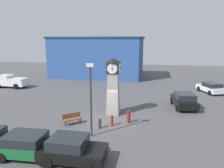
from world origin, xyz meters
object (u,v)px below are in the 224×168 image
at_px(bollard_near_tower, 129,116).
at_px(street_lamp_near_road, 91,94).
at_px(car_silver_hatch, 184,100).
at_px(car_by_building, 72,149).
at_px(bollard_mid_row, 112,120).
at_px(bollard_far_row, 100,123).
at_px(car_near_tower, 29,145).
at_px(bench, 72,118).
at_px(clock_tower, 113,86).
at_px(car_far_lot, 211,88).
at_px(pickup_truck, 11,81).

height_order(bollard_near_tower, street_lamp_near_road, street_lamp_near_road).
bearing_deg(bollard_near_tower, car_silver_hatch, 44.46).
height_order(car_by_building, car_silver_hatch, car_silver_hatch).
bearing_deg(bollard_mid_row, car_by_building, -103.18).
bearing_deg(car_silver_hatch, bollard_far_row, -137.40).
relative_size(car_near_tower, bench, 2.77).
xyz_separation_m(car_near_tower, street_lamp_near_road, (2.98, 3.43, 2.44)).
bearing_deg(clock_tower, car_by_building, -96.28).
xyz_separation_m(car_near_tower, car_far_lot, (15.09, 19.13, -0.01)).
bearing_deg(car_silver_hatch, car_by_building, -123.69).
bearing_deg(street_lamp_near_road, car_far_lot, 52.35).
distance_m(car_by_building, street_lamp_near_road, 4.25).
relative_size(car_silver_hatch, bench, 2.77).
bearing_deg(bollard_near_tower, bench, -165.94).
distance_m(pickup_truck, street_lamp_near_road, 21.65).
relative_size(bollard_far_row, bench, 0.55).
height_order(bollard_far_row, street_lamp_near_road, street_lamp_near_road).
bearing_deg(bollard_mid_row, street_lamp_near_road, -116.61).
bearing_deg(car_by_building, car_far_lot, 57.29).
height_order(bollard_near_tower, car_near_tower, car_near_tower).
relative_size(car_far_lot, pickup_truck, 0.86).
bearing_deg(car_by_building, bollard_mid_row, 76.82).
distance_m(bollard_mid_row, car_far_lot, 17.37).
relative_size(car_by_building, pickup_truck, 0.76).
distance_m(bollard_far_row, street_lamp_near_road, 3.16).
distance_m(car_silver_hatch, bench, 11.78).
bearing_deg(street_lamp_near_road, bollard_near_tower, 52.78).
bearing_deg(car_far_lot, bench, -136.37).
bearing_deg(bollard_mid_row, clock_tower, 97.87).
relative_size(bollard_near_tower, bench, 0.72).
bearing_deg(bollard_far_row, bench, 169.11).
bearing_deg(bollard_far_row, clock_tower, 82.61).
relative_size(bollard_mid_row, car_by_building, 0.24).
bearing_deg(car_by_building, bench, 110.28).
height_order(pickup_truck, street_lamp_near_road, street_lamp_near_road).
relative_size(bollard_mid_row, street_lamp_near_road, 0.17).
bearing_deg(clock_tower, car_near_tower, -113.43).
height_order(car_by_building, street_lamp_near_road, street_lamp_near_road).
distance_m(bollard_near_tower, bollard_far_row, 2.71).
bearing_deg(car_near_tower, bench, 82.38).
bearing_deg(bollard_near_tower, pickup_truck, 149.82).
bearing_deg(bench, car_near_tower, -97.62).
xyz_separation_m(bollard_far_row, car_far_lot, (11.85, 14.18, 0.29)).
relative_size(bollard_mid_row, pickup_truck, 0.18).
height_order(car_near_tower, car_silver_hatch, car_silver_hatch).
xyz_separation_m(bollard_mid_row, car_far_lot, (10.99, 13.45, 0.26)).
distance_m(bollard_far_row, pickup_truck, 20.78).
relative_size(car_by_building, car_silver_hatch, 0.90).
xyz_separation_m(car_far_lot, car_silver_hatch, (-4.44, -7.36, 0.09)).
bearing_deg(car_silver_hatch, car_near_tower, -132.15).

